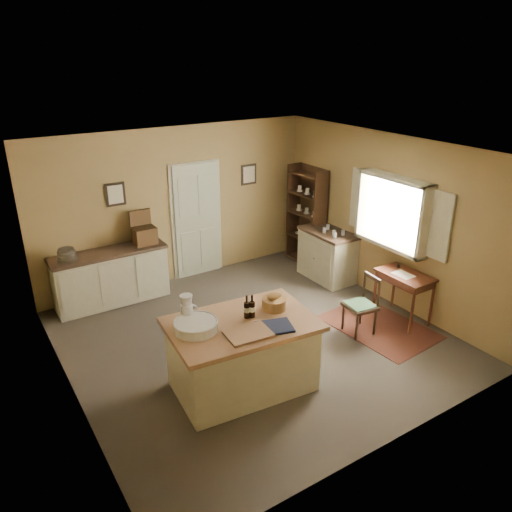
{
  "coord_description": "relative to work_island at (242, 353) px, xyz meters",
  "views": [
    {
      "loc": [
        -3.3,
        -5.21,
        3.88
      ],
      "look_at": [
        0.2,
        0.28,
        1.15
      ],
      "focal_mm": 35.0,
      "sensor_mm": 36.0,
      "label": 1
    }
  ],
  "objects": [
    {
      "name": "wall_left",
      "position": [
        -1.79,
        0.83,
        0.87
      ],
      "size": [
        0.1,
        5.0,
        2.7
      ],
      "primitive_type": "cube",
      "color": "olive",
      "rests_on": "ground"
    },
    {
      "name": "wall_front",
      "position": [
        0.71,
        -1.67,
        0.87
      ],
      "size": [
        5.0,
        0.1,
        2.7
      ],
      "primitive_type": "cube",
      "color": "olive",
      "rests_on": "ground"
    },
    {
      "name": "sideboard",
      "position": [
        -0.63,
        3.03,
        -0.0
      ],
      "size": [
        1.82,
        0.52,
        1.18
      ],
      "color": "beige",
      "rests_on": "ground"
    },
    {
      "name": "rug",
      "position": [
        2.46,
        0.1,
        -0.48
      ],
      "size": [
        1.22,
        1.68,
        0.01
      ],
      "primitive_type": "cube",
      "rotation": [
        0.0,
        0.0,
        0.08
      ],
      "color": "#4F1E17",
      "rests_on": "ground"
    },
    {
      "name": "door",
      "position": [
        1.06,
        3.3,
        0.57
      ],
      "size": [
        0.97,
        0.06,
        2.11
      ],
      "primitive_type": "cube",
      "color": "#B6BC9F",
      "rests_on": "ground"
    },
    {
      "name": "shelving_unit",
      "position": [
        3.06,
        2.65,
        0.45
      ],
      "size": [
        0.32,
        0.84,
        1.87
      ],
      "color": "black",
      "rests_on": "ground"
    },
    {
      "name": "writing_desk",
      "position": [
        2.91,
        0.1,
        0.18
      ],
      "size": [
        0.5,
        0.82,
        0.82
      ],
      "color": "#3A180E",
      "rests_on": "ground"
    },
    {
      "name": "desk_chair",
      "position": [
        2.1,
        0.17,
        -0.05
      ],
      "size": [
        0.44,
        0.44,
        0.86
      ],
      "primitive_type": null,
      "rotation": [
        0.0,
        0.0,
        -0.11
      ],
      "color": "black",
      "rests_on": "ground"
    },
    {
      "name": "right_cabinet",
      "position": [
        2.91,
        1.87,
        -0.02
      ],
      "size": [
        0.59,
        1.05,
        0.99
      ],
      "color": "beige",
      "rests_on": "ground"
    },
    {
      "name": "work_island",
      "position": [
        0.0,
        0.0,
        0.0
      ],
      "size": [
        1.82,
        1.28,
        1.2
      ],
      "rotation": [
        0.0,
        0.0,
        -0.09
      ],
      "color": "beige",
      "rests_on": "ground"
    },
    {
      "name": "ground",
      "position": [
        0.71,
        0.83,
        -0.48
      ],
      "size": [
        5.0,
        5.0,
        0.0
      ],
      "primitive_type": "plane",
      "color": "#4D443B",
      "rests_on": "ground"
    },
    {
      "name": "ceiling",
      "position": [
        0.71,
        0.83,
        2.22
      ],
      "size": [
        5.0,
        5.0,
        0.0
      ],
      "primitive_type": "plane",
      "color": "silver",
      "rests_on": "wall_back"
    },
    {
      "name": "wall_right",
      "position": [
        3.21,
        0.83,
        0.87
      ],
      "size": [
        0.1,
        5.0,
        2.7
      ],
      "primitive_type": "cube",
      "color": "olive",
      "rests_on": "ground"
    },
    {
      "name": "framed_prints",
      "position": [
        0.91,
        3.31,
        1.24
      ],
      "size": [
        2.82,
        0.02,
        0.38
      ],
      "color": "black",
      "rests_on": "ground"
    },
    {
      "name": "wall_back",
      "position": [
        0.71,
        3.33,
        0.87
      ],
      "size": [
        5.0,
        0.1,
        2.7
      ],
      "primitive_type": "cube",
      "color": "olive",
      "rests_on": "ground"
    },
    {
      "name": "window",
      "position": [
        3.14,
        0.63,
        1.07
      ],
      "size": [
        0.25,
        1.99,
        1.12
      ],
      "color": "beige",
      "rests_on": "ground"
    }
  ]
}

